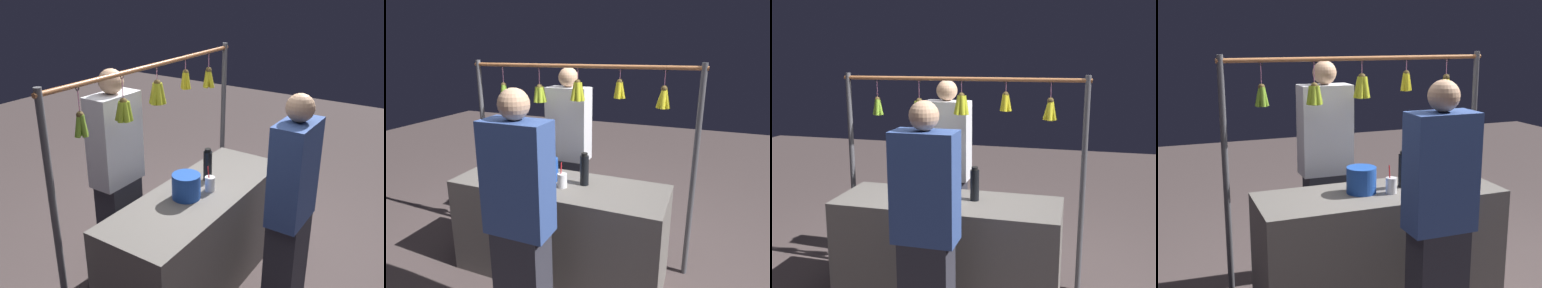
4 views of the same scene
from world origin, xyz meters
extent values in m
cube|color=#66605B|center=(0.00, 0.00, 0.40)|extent=(1.70, 0.60, 0.81)
cylinder|color=#4C4C51|center=(-0.99, -0.38, 0.87)|extent=(0.04, 0.04, 1.74)
cylinder|color=#4C4C51|center=(0.99, -0.38, 0.87)|extent=(0.04, 0.04, 1.74)
cylinder|color=#9E6038|center=(0.00, -0.38, 1.70)|extent=(2.03, 0.03, 0.03)
torus|color=black|center=(-0.72, -0.38, 1.68)|extent=(0.04, 0.01, 0.04)
cylinder|color=pink|center=(-0.72, -0.38, 1.61)|extent=(0.01, 0.01, 0.13)
sphere|color=brown|center=(-0.72, -0.38, 1.55)|extent=(0.05, 0.05, 0.05)
cylinder|color=gold|center=(-0.70, -0.38, 1.47)|extent=(0.08, 0.04, 0.16)
cylinder|color=gold|center=(-0.72, -0.36, 1.47)|extent=(0.04, 0.08, 0.16)
cylinder|color=gold|center=(-0.74, -0.38, 1.47)|extent=(0.07, 0.04, 0.16)
cylinder|color=gold|center=(-0.71, -0.39, 1.47)|extent=(0.04, 0.06, 0.16)
torus|color=black|center=(-0.37, -0.38, 1.68)|extent=(0.04, 0.02, 0.04)
cylinder|color=pink|center=(-0.37, -0.38, 1.63)|extent=(0.01, 0.01, 0.10)
sphere|color=brown|center=(-0.37, -0.38, 1.59)|extent=(0.05, 0.05, 0.05)
cylinder|color=gold|center=(-0.35, -0.37, 1.52)|extent=(0.06, 0.04, 0.14)
cylinder|color=gold|center=(-0.37, -0.36, 1.52)|extent=(0.04, 0.06, 0.14)
cylinder|color=gold|center=(-0.39, -0.38, 1.52)|extent=(0.06, 0.04, 0.14)
cylinder|color=gold|center=(-0.37, -0.39, 1.52)|extent=(0.04, 0.06, 0.14)
torus|color=black|center=(-0.01, -0.38, 1.68)|extent=(0.04, 0.01, 0.04)
cylinder|color=pink|center=(-0.01, -0.38, 1.62)|extent=(0.01, 0.01, 0.11)
sphere|color=brown|center=(-0.01, -0.38, 1.57)|extent=(0.05, 0.05, 0.05)
cylinder|color=gold|center=(0.02, -0.37, 1.49)|extent=(0.07, 0.04, 0.16)
cylinder|color=gold|center=(0.01, -0.35, 1.49)|extent=(0.06, 0.07, 0.16)
cylinder|color=gold|center=(-0.03, -0.35, 1.49)|extent=(0.05, 0.06, 0.16)
cylinder|color=gold|center=(-0.04, -0.37, 1.49)|extent=(0.06, 0.04, 0.16)
cylinder|color=gold|center=(-0.03, -0.40, 1.49)|extent=(0.06, 0.08, 0.16)
cylinder|color=gold|center=(0.00, -0.40, 1.49)|extent=(0.06, 0.07, 0.16)
torus|color=black|center=(0.35, -0.38, 1.68)|extent=(0.04, 0.01, 0.04)
cylinder|color=pink|center=(0.35, -0.38, 1.60)|extent=(0.01, 0.01, 0.17)
sphere|color=brown|center=(0.35, -0.38, 1.51)|extent=(0.05, 0.05, 0.05)
cylinder|color=#94AF28|center=(0.38, -0.37, 1.45)|extent=(0.06, 0.04, 0.14)
cylinder|color=#94AF28|center=(0.36, -0.35, 1.45)|extent=(0.05, 0.07, 0.14)
cylinder|color=#94AF28|center=(0.33, -0.35, 1.45)|extent=(0.05, 0.06, 0.14)
cylinder|color=#94AF28|center=(0.32, -0.38, 1.45)|extent=(0.07, 0.04, 0.14)
cylinder|color=#94AF28|center=(0.33, -0.40, 1.45)|extent=(0.06, 0.07, 0.14)
cylinder|color=#94AF28|center=(0.36, -0.40, 1.45)|extent=(0.05, 0.07, 0.14)
torus|color=black|center=(0.72, -0.38, 1.68)|extent=(0.04, 0.02, 0.04)
cylinder|color=pink|center=(0.72, -0.38, 1.60)|extent=(0.01, 0.01, 0.16)
sphere|color=brown|center=(0.72, -0.38, 1.52)|extent=(0.05, 0.05, 0.05)
cylinder|color=#75A42B|center=(0.74, -0.38, 1.45)|extent=(0.06, 0.04, 0.14)
cylinder|color=#75A42B|center=(0.72, -0.36, 1.45)|extent=(0.04, 0.05, 0.14)
cylinder|color=#75A42B|center=(0.70, -0.38, 1.45)|extent=(0.06, 0.04, 0.14)
cylinder|color=#75A42B|center=(0.72, -0.39, 1.45)|extent=(0.04, 0.06, 0.14)
cylinder|color=black|center=(-0.20, -0.05, 0.93)|extent=(0.07, 0.07, 0.23)
cylinder|color=black|center=(-0.20, -0.05, 1.06)|extent=(0.05, 0.05, 0.02)
cylinder|color=#1F4BAF|center=(0.13, -0.03, 0.90)|extent=(0.20, 0.20, 0.18)
cylinder|color=silver|center=(-0.06, 0.05, 0.86)|extent=(0.08, 0.08, 0.11)
cylinder|color=red|center=(-0.05, 0.05, 0.91)|extent=(0.01, 0.04, 0.19)
cube|color=#2D2D38|center=(0.19, -0.64, 0.40)|extent=(0.32, 0.22, 0.80)
cube|color=silver|center=(0.19, -0.64, 1.15)|extent=(0.40, 0.22, 0.70)
sphere|color=tan|center=(0.19, -0.64, 1.59)|extent=(0.18, 0.18, 0.18)
cube|color=#334C8C|center=(-0.07, 0.67, 1.11)|extent=(0.39, 0.21, 0.68)
sphere|color=tan|center=(-0.07, 0.67, 1.54)|extent=(0.18, 0.18, 0.18)
camera|label=1|loc=(2.33, 1.50, 2.27)|focal=39.69mm
camera|label=2|loc=(-1.04, 2.16, 1.82)|focal=30.44mm
camera|label=3|loc=(-0.92, 3.06, 1.88)|focal=41.47mm
camera|label=4|loc=(1.39, 3.06, 1.87)|focal=47.72mm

